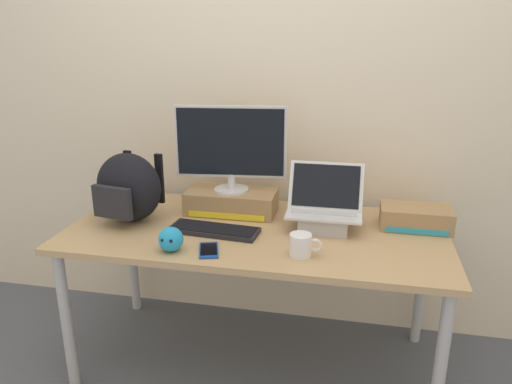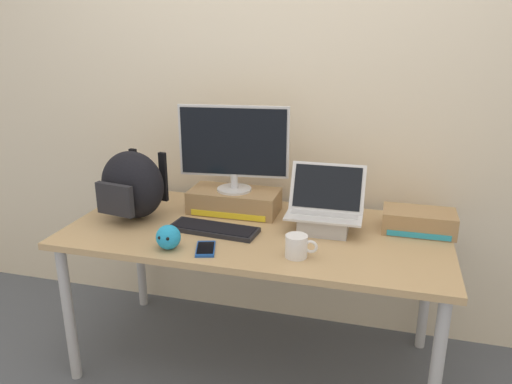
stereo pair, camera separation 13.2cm
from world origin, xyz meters
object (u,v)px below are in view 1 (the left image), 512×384
toner_box_cyan (416,218)px  toner_box_yellow (232,201)px  plush_toy (171,239)px  desktop_monitor (231,147)px  open_laptop (324,215)px  external_keyboard (214,230)px  messenger_backpack (129,188)px  coffee_mug (301,245)px  cell_phone (209,250)px

toner_box_cyan → toner_box_yellow: bearing=178.4°
plush_toy → desktop_monitor: bearing=74.7°
open_laptop → external_keyboard: (-0.48, -0.15, -0.05)m
messenger_backpack → toner_box_cyan: bearing=17.6°
desktop_monitor → plush_toy: size_ratio=5.15×
coffee_mug → toner_box_cyan: size_ratio=0.41×
toner_box_yellow → external_keyboard: 0.27m
messenger_backpack → cell_phone: messenger_backpack is taller
open_laptop → desktop_monitor: bearing=165.7°
toner_box_yellow → toner_box_cyan: 0.88m
cell_phone → toner_box_cyan: bearing=10.0°
toner_box_yellow → external_keyboard: size_ratio=1.06×
desktop_monitor → cell_phone: 0.57m
open_laptop → external_keyboard: open_laptop is taller
toner_box_yellow → messenger_backpack: messenger_backpack is taller
toner_box_yellow → external_keyboard: (-0.01, -0.27, -0.04)m
messenger_backpack → toner_box_yellow: bearing=34.3°
coffee_mug → plush_toy: plush_toy is taller
messenger_backpack → coffee_mug: 0.89m
messenger_backpack → open_laptop: bearing=15.5°
plush_toy → toner_box_cyan: size_ratio=0.33×
desktop_monitor → open_laptop: desktop_monitor is taller
cell_phone → plush_toy: plush_toy is taller
external_keyboard → cell_phone: (0.03, -0.20, -0.01)m
messenger_backpack → cell_phone: 0.56m
messenger_backpack → coffee_mug: (0.85, -0.23, -0.12)m
toner_box_yellow → open_laptop: size_ratio=1.29×
desktop_monitor → coffee_mug: desktop_monitor is taller
external_keyboard → toner_box_cyan: 0.93m
desktop_monitor → plush_toy: (-0.13, -0.49, -0.29)m
toner_box_yellow → cell_phone: size_ratio=2.72×
coffee_mug → toner_box_cyan: 0.63m
toner_box_cyan → open_laptop: bearing=-167.7°
plush_toy → coffee_mug: bearing=6.8°
toner_box_yellow → open_laptop: open_laptop is taller
messenger_backpack → plush_toy: size_ratio=3.46×
external_keyboard → coffee_mug: size_ratio=3.15×
toner_box_yellow → plush_toy: size_ratio=4.26×
open_laptop → toner_box_cyan: (0.42, 0.09, -0.02)m
external_keyboard → messenger_backpack: (-0.43, 0.06, 0.15)m
toner_box_yellow → open_laptop: bearing=-13.8°
open_laptop → messenger_backpack: 0.93m
messenger_backpack → plush_toy: messenger_backpack is taller
cell_phone → toner_box_cyan: size_ratio=0.51×
toner_box_yellow → toner_box_cyan: size_ratio=1.39×
coffee_mug → plush_toy: size_ratio=1.27×
toner_box_yellow → cell_phone: (0.02, -0.47, -0.05)m
cell_phone → toner_box_cyan: toner_box_cyan is taller
cell_phone → messenger_backpack: bearing=133.5°
external_keyboard → messenger_backpack: size_ratio=1.16×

